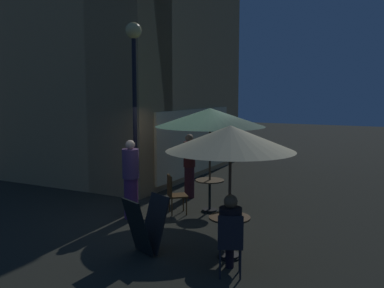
# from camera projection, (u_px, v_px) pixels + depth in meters

# --- Properties ---
(ground_plane) EXTENTS (60.00, 60.00, 0.00)m
(ground_plane) POSITION_uv_depth(u_px,v_px,m) (170.00, 217.00, 9.69)
(ground_plane) COLOR #2A2B22
(cafe_building) EXTENTS (7.19, 6.31, 9.49)m
(cafe_building) POSITION_uv_depth(u_px,v_px,m) (130.00, 33.00, 13.63)
(cafe_building) COLOR tan
(cafe_building) RESTS_ON ground
(street_lamp_near_corner) EXTENTS (0.38, 0.38, 4.47)m
(street_lamp_near_corner) POSITION_uv_depth(u_px,v_px,m) (134.00, 72.00, 9.96)
(street_lamp_near_corner) COLOR black
(street_lamp_near_corner) RESTS_ON ground
(menu_sandwich_board) EXTENTS (0.84, 0.77, 1.01)m
(menu_sandwich_board) POSITION_uv_depth(u_px,v_px,m) (146.00, 225.00, 7.48)
(menu_sandwich_board) COLOR black
(menu_sandwich_board) RESTS_ON ground
(cafe_table_0) EXTENTS (0.69, 0.69, 0.78)m
(cafe_table_0) POSITION_uv_depth(u_px,v_px,m) (210.00, 189.00, 10.11)
(cafe_table_0) COLOR black
(cafe_table_0) RESTS_ON ground
(cafe_table_1) EXTENTS (0.72, 0.72, 0.73)m
(cafe_table_1) POSITION_uv_depth(u_px,v_px,m) (229.00, 228.00, 7.28)
(cafe_table_1) COLOR black
(cafe_table_1) RESTS_ON ground
(patio_umbrella_0) EXTENTS (2.59, 2.59, 2.49)m
(patio_umbrella_0) POSITION_uv_depth(u_px,v_px,m) (210.00, 118.00, 9.90)
(patio_umbrella_0) COLOR black
(patio_umbrella_0) RESTS_ON ground
(patio_umbrella_1) EXTENTS (2.19, 2.19, 2.30)m
(patio_umbrella_1) POSITION_uv_depth(u_px,v_px,m) (230.00, 139.00, 7.09)
(patio_umbrella_1) COLOR black
(patio_umbrella_1) RESTS_ON ground
(cafe_chair_0) EXTENTS (0.61, 0.61, 0.93)m
(cafe_chair_0) POSITION_uv_depth(u_px,v_px,m) (174.00, 191.00, 9.90)
(cafe_chair_0) COLOR #513416
(cafe_chair_0) RESTS_ON ground
(cafe_chair_1) EXTENTS (0.51, 0.51, 1.01)m
(cafe_chair_1) POSITION_uv_depth(u_px,v_px,m) (230.00, 240.00, 6.48)
(cafe_chair_1) COLOR black
(cafe_chair_1) RESTS_ON ground
(patron_seated_0) EXTENTS (0.54, 0.47, 1.30)m
(patron_seated_0) POSITION_uv_depth(u_px,v_px,m) (230.00, 229.00, 6.60)
(patron_seated_0) COLOR black
(patron_seated_0) RESTS_ON ground
(patron_standing_1) EXTENTS (0.37, 0.37, 1.79)m
(patron_standing_1) POSITION_uv_depth(u_px,v_px,m) (131.00, 179.00, 9.55)
(patron_standing_1) COLOR #602F64
(patron_standing_1) RESTS_ON ground
(patron_standing_2) EXTENTS (0.32, 0.32, 1.74)m
(patron_standing_2) POSITION_uv_depth(u_px,v_px,m) (189.00, 166.00, 11.40)
(patron_standing_2) COLOR #471E23
(patron_standing_2) RESTS_ON ground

